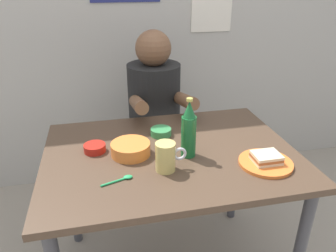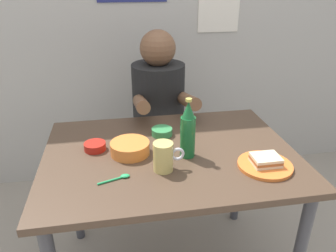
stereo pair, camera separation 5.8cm
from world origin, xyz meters
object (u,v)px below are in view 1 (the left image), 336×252
plate_orange (265,163)px  sandwich (266,158)px  person_seated (154,98)px  beer_mug (166,157)px  stool (155,156)px  dining_table (170,169)px  beer_bottle (189,130)px  dip_bowl_green (161,132)px

plate_orange → sandwich: sandwich is taller
person_seated → beer_mug: size_ratio=5.71×
stool → plate_orange: size_ratio=2.05×
dining_table → plate_orange: bearing=-28.2°
beer_bottle → beer_mug: bearing=-141.8°
dip_bowl_green → stool: bearing=83.7°
dining_table → plate_orange: 0.42m
stool → beer_mug: size_ratio=3.57×
stool → beer_bottle: 0.85m
stool → beer_mug: 0.90m
dining_table → sandwich: bearing=-28.2°
person_seated → beer_bottle: (0.03, -0.67, 0.09)m
stool → plate_orange: plate_orange is taller
dining_table → beer_mug: bearing=-109.5°
stool → sandwich: bearing=-68.9°
dining_table → beer_bottle: size_ratio=4.20×
stool → beer_mug: beer_mug is taller
dining_table → sandwich: size_ratio=10.00×
stool → sandwich: size_ratio=4.09×
sandwich → beer_bottle: beer_bottle is taller
sandwich → dip_bowl_green: bearing=136.1°
person_seated → plate_orange: size_ratio=3.27×
person_seated → beer_bottle: person_seated is taller
person_seated → plate_orange: (0.32, -0.81, -0.02)m
plate_orange → dip_bowl_green: size_ratio=2.20×
dining_table → sandwich: (0.36, -0.19, 0.13)m
plate_orange → beer_bottle: 0.34m
sandwich → dining_table: bearing=151.8°
stool → beer_bottle: size_ratio=1.72×
stool → dip_bowl_green: bearing=-96.3°
person_seated → stool: bearing=90.0°
sandwich → beer_mug: bearing=173.1°
person_seated → plate_orange: bearing=-68.7°
plate_orange → beer_bottle: bearing=154.0°
sandwich → beer_mug: size_ratio=0.87×
person_seated → dip_bowl_green: 0.46m
person_seated → dip_bowl_green: bearing=-96.4°
dining_table → dip_bowl_green: bearing=93.6°
plate_orange → sandwich: bearing=153.4°
sandwich → dip_bowl_green: size_ratio=1.10×
beer_mug → dip_bowl_green: beer_mug is taller
dining_table → beer_bottle: 0.23m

